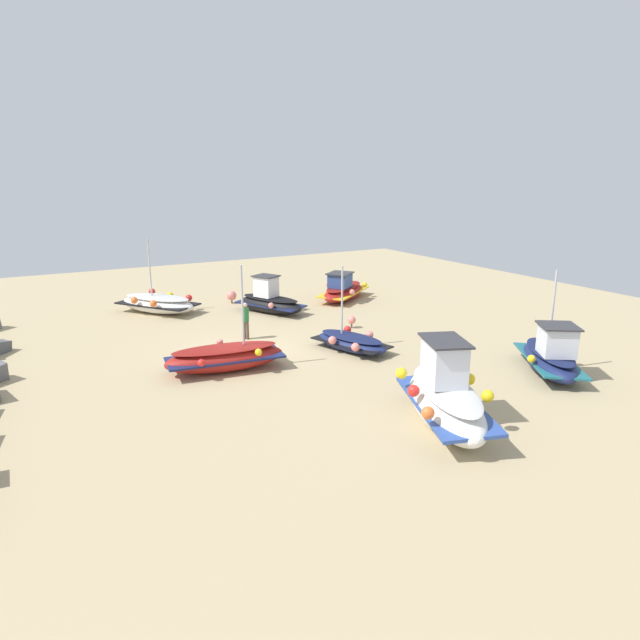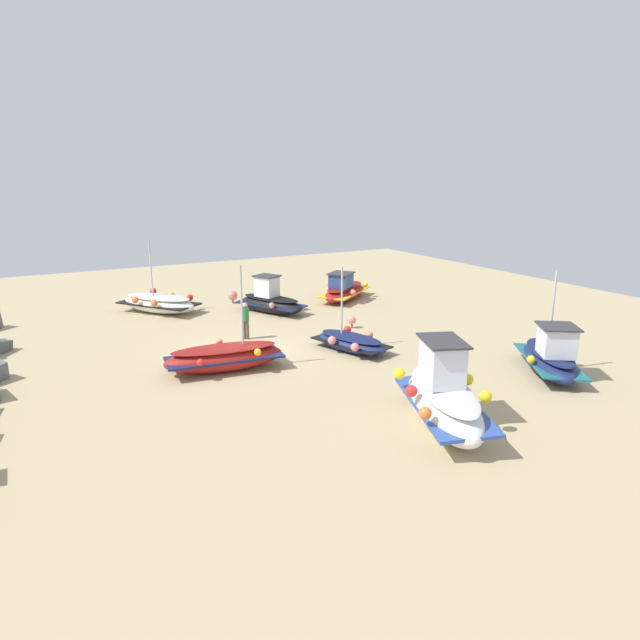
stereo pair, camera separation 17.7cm
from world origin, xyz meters
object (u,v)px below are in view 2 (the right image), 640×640
fishing_boat_6 (159,303)px  fishing_boat_2 (225,357)px  fishing_boat_4 (351,342)px  fishing_boat_5 (344,290)px  person_walking (245,318)px  fishing_boat_3 (550,357)px  mooring_buoy_1 (233,295)px  fishing_boat_1 (270,301)px  mooring_buoy_0 (352,320)px  fishing_boat_0 (443,398)px

fishing_boat_6 → fishing_boat_2: bearing=-36.1°
fishing_boat_4 → fishing_boat_5: size_ratio=0.83×
fishing_boat_2 → person_walking: (3.40, -2.16, 0.44)m
fishing_boat_3 → fishing_boat_6: 19.21m
fishing_boat_3 → fishing_boat_4: size_ratio=1.14×
fishing_boat_6 → person_walking: 7.18m
person_walking → mooring_buoy_1: (6.96, -1.93, -0.51)m
mooring_buoy_1 → fishing_boat_4: bearing=-173.2°
fishing_boat_2 → fishing_boat_5: bearing=-134.1°
fishing_boat_6 → fishing_boat_1: bearing=24.5°
fishing_boat_5 → person_walking: fishing_boat_5 is taller
fishing_boat_5 → person_walking: bearing=-5.7°
fishing_boat_3 → mooring_buoy_0: 9.24m
fishing_boat_4 → mooring_buoy_0: size_ratio=6.35×
fishing_boat_3 → mooring_buoy_0: fishing_boat_3 is taller
fishing_boat_3 → mooring_buoy_0: bearing=-127.7°
fishing_boat_6 → mooring_buoy_0: (-7.53, -7.25, -0.11)m
fishing_boat_2 → mooring_buoy_1: fishing_boat_2 is taller
fishing_boat_1 → person_walking: bearing=117.2°
fishing_boat_0 → person_walking: 10.98m
fishing_boat_1 → fishing_boat_4: bearing=155.6°
fishing_boat_0 → mooring_buoy_0: size_ratio=8.56×
fishing_boat_1 → fishing_boat_2: fishing_boat_2 is taller
fishing_boat_0 → mooring_buoy_1: (17.79, -0.13, -0.39)m
fishing_boat_5 → person_walking: size_ratio=2.70×
fishing_boat_0 → fishing_boat_1: fishing_boat_0 is taller
mooring_buoy_1 → person_walking: bearing=164.5°
mooring_buoy_0 → mooring_buoy_1: (7.67, 3.12, 0.06)m
fishing_boat_0 → fishing_boat_1: bearing=17.7°
fishing_boat_2 → fishing_boat_1: bearing=-117.6°
fishing_boat_0 → mooring_buoy_1: 17.80m
person_walking → mooring_buoy_0: 5.13m
fishing_boat_5 → mooring_buoy_1: fishing_boat_5 is taller
fishing_boat_4 → person_walking: 4.85m
fishing_boat_0 → fishing_boat_2: bearing=50.0°
fishing_boat_6 → mooring_buoy_1: (0.14, -4.13, -0.05)m
fishing_boat_1 → fishing_boat_0: bearing=149.3°
mooring_buoy_1 → fishing_boat_3: bearing=-159.6°
fishing_boat_3 → fishing_boat_5: size_ratio=0.95×
fishing_boat_3 → fishing_boat_4: bearing=-106.8°
fishing_boat_3 → fishing_boat_4: (5.84, 4.84, -0.28)m
mooring_buoy_1 → fishing_boat_5: bearing=-110.7°
fishing_boat_4 → mooring_buoy_1: size_ratio=5.16×
fishing_boat_5 → mooring_buoy_1: 6.38m
fishing_boat_1 → mooring_buoy_1: (3.00, 1.00, -0.17)m
fishing_boat_5 → mooring_buoy_0: fishing_boat_5 is taller
fishing_boat_3 → fishing_boat_0: bearing=-44.0°
fishing_boat_2 → fishing_boat_3: (-6.05, -10.18, 0.13)m
fishing_boat_2 → fishing_boat_4: fishing_boat_2 is taller
fishing_boat_4 → fishing_boat_6: 11.74m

